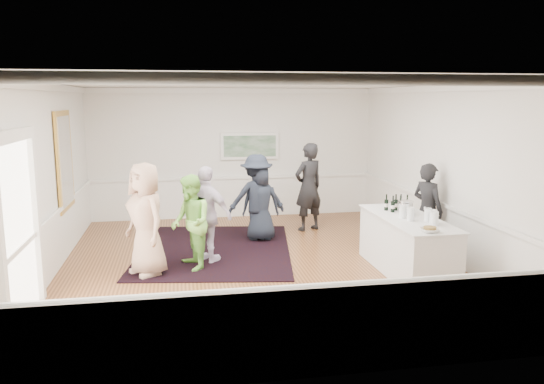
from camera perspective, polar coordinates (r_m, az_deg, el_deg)
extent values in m
plane|color=brown|center=(9.64, -1.49, -7.76)|extent=(8.00, 8.00, 0.00)
cube|color=white|center=(9.18, -1.59, 11.62)|extent=(7.00, 8.00, 0.02)
cube|color=white|center=(9.42, -23.10, 1.01)|extent=(0.02, 8.00, 3.20)
cube|color=white|center=(10.39, 17.93, 2.11)|extent=(0.02, 8.00, 3.20)
cube|color=white|center=(13.22, -4.16, 4.17)|extent=(7.00, 0.02, 3.20)
cube|color=white|center=(5.43, 4.85, -4.35)|extent=(7.00, 0.02, 3.20)
cube|color=gold|center=(10.64, -21.41, 3.17)|extent=(0.04, 1.25, 1.85)
cube|color=white|center=(10.64, -21.29, 3.17)|extent=(0.01, 1.05, 1.65)
cube|color=white|center=(6.90, -27.25, -5.75)|extent=(0.10, 0.14, 2.40)
cube|color=white|center=(8.44, -24.05, -2.79)|extent=(0.10, 0.14, 2.40)
cube|color=white|center=(7.48, -26.23, 5.44)|extent=(0.10, 1.78, 0.16)
cube|color=white|center=(7.67, -25.74, -4.13)|extent=(0.02, 1.50, 2.40)
cube|color=white|center=(13.20, -2.41, 4.96)|extent=(1.44, 0.05, 0.66)
cube|color=#225C2B|center=(13.16, -2.39, 4.95)|extent=(1.30, 0.01, 0.52)
cube|color=black|center=(10.55, -6.09, -6.18)|extent=(3.43, 4.18, 0.02)
cube|color=silver|center=(9.35, 14.29, -5.59)|extent=(0.85, 2.33, 0.95)
cube|color=silver|center=(9.24, 14.42, -2.72)|extent=(0.91, 2.39, 0.02)
imported|color=black|center=(10.33, 16.37, -1.88)|extent=(0.66, 0.76, 1.77)
imported|color=tan|center=(9.10, -13.40, -2.87)|extent=(1.01, 1.11, 1.91)
imported|color=#85D354|center=(9.27, -8.73, -3.27)|extent=(0.80, 0.93, 1.66)
imported|color=silver|center=(9.61, -7.04, -2.45)|extent=(1.08, 0.97, 1.76)
imported|color=black|center=(11.07, -1.67, -0.59)|extent=(1.17, 0.67, 1.81)
imported|color=black|center=(11.90, 3.94, 0.55)|extent=(0.85, 0.73, 1.98)
imported|color=black|center=(11.05, -1.21, -1.22)|extent=(0.81, 0.57, 1.58)
cylinder|color=#5CA73B|center=(8.96, 14.69, -2.27)|extent=(0.12, 0.12, 0.24)
cylinder|color=#D63F42|center=(8.97, 16.41, -2.33)|extent=(0.12, 0.12, 0.24)
cylinder|color=#6AB841|center=(9.13, 13.89, -2.01)|extent=(0.12, 0.12, 0.24)
cylinder|color=beige|center=(8.73, 17.09, -2.71)|extent=(0.12, 0.12, 0.24)
cylinder|color=#DF4165|center=(8.86, 16.96, -2.51)|extent=(0.12, 0.12, 0.24)
cylinder|color=silver|center=(9.40, 14.15, -1.71)|extent=(0.26, 0.26, 0.25)
imported|color=white|center=(8.32, 16.61, -3.90)|extent=(0.28, 0.28, 0.07)
cylinder|color=olive|center=(8.32, 16.62, -3.76)|extent=(0.19, 0.19, 0.04)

